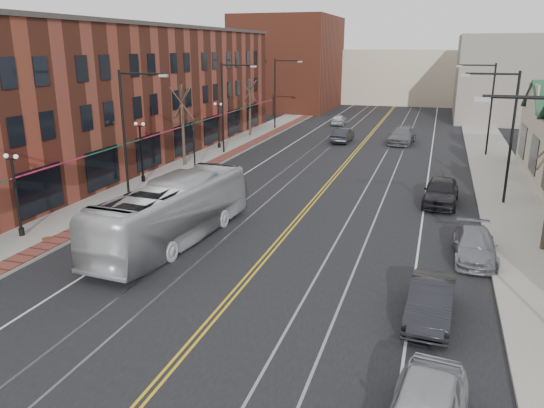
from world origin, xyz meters
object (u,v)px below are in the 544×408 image
Objects in this scene: transit_bus at (173,212)px; parked_car_c at (475,245)px; parked_car_b at (431,301)px; parked_suv at (150,208)px; parked_car_d at (441,191)px.

transit_bus reaches higher than parked_car_c.
transit_bus is 2.61× the size of parked_car_b.
transit_bus is 2.13× the size of parked_suv.
transit_bus is 16.85m from parked_car_d.
transit_bus is 14.50m from parked_car_c.
parked_suv is at bearing 158.55° from parked_car_b.
transit_bus reaches higher than parked_car_d.
transit_bus reaches higher than parked_car_b.
transit_bus is at bearing -171.97° from parked_car_c.
transit_bus is 13.26m from parked_car_b.
transit_bus is at bearing 164.05° from parked_car_b.
parked_car_d is at bearing 92.30° from parked_car_b.
parked_car_c is at bearing 173.89° from parked_suv.
transit_bus is at bearing 132.75° from parked_suv.
parked_car_d is (15.70, 8.27, 0.10)m from parked_suv.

